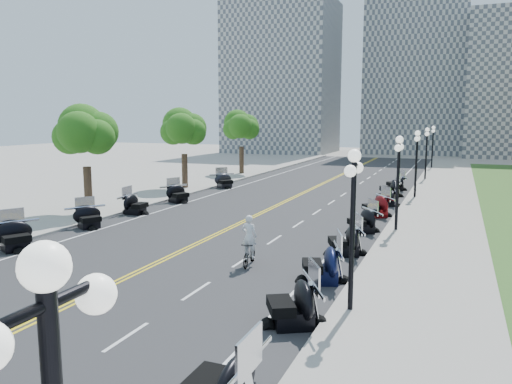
% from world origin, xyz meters
% --- Properties ---
extents(ground, '(160.00, 160.00, 0.00)m').
position_xyz_m(ground, '(0.00, 0.00, 0.00)').
color(ground, gray).
extents(road, '(16.00, 90.00, 0.01)m').
position_xyz_m(road, '(0.00, 10.00, 0.00)').
color(road, '#333335').
rests_on(road, ground).
extents(centerline_yellow_a, '(0.12, 90.00, 0.00)m').
position_xyz_m(centerline_yellow_a, '(-0.12, 10.00, 0.01)').
color(centerline_yellow_a, yellow).
rests_on(centerline_yellow_a, road).
extents(centerline_yellow_b, '(0.12, 90.00, 0.00)m').
position_xyz_m(centerline_yellow_b, '(0.12, 10.00, 0.01)').
color(centerline_yellow_b, yellow).
rests_on(centerline_yellow_b, road).
extents(edge_line_north, '(0.12, 90.00, 0.00)m').
position_xyz_m(edge_line_north, '(6.40, 10.00, 0.01)').
color(edge_line_north, white).
rests_on(edge_line_north, road).
extents(edge_line_south, '(0.12, 90.00, 0.00)m').
position_xyz_m(edge_line_south, '(-6.40, 10.00, 0.01)').
color(edge_line_south, white).
rests_on(edge_line_south, road).
extents(lane_dash_3, '(0.12, 2.00, 0.00)m').
position_xyz_m(lane_dash_3, '(3.20, -12.00, 0.01)').
color(lane_dash_3, white).
rests_on(lane_dash_3, road).
extents(lane_dash_4, '(0.12, 2.00, 0.00)m').
position_xyz_m(lane_dash_4, '(3.20, -8.00, 0.01)').
color(lane_dash_4, white).
rests_on(lane_dash_4, road).
extents(lane_dash_5, '(0.12, 2.00, 0.00)m').
position_xyz_m(lane_dash_5, '(3.20, -4.00, 0.01)').
color(lane_dash_5, white).
rests_on(lane_dash_5, road).
extents(lane_dash_6, '(0.12, 2.00, 0.00)m').
position_xyz_m(lane_dash_6, '(3.20, 0.00, 0.01)').
color(lane_dash_6, white).
rests_on(lane_dash_6, road).
extents(lane_dash_7, '(0.12, 2.00, 0.00)m').
position_xyz_m(lane_dash_7, '(3.20, 4.00, 0.01)').
color(lane_dash_7, white).
rests_on(lane_dash_7, road).
extents(lane_dash_8, '(0.12, 2.00, 0.00)m').
position_xyz_m(lane_dash_8, '(3.20, 8.00, 0.01)').
color(lane_dash_8, white).
rests_on(lane_dash_8, road).
extents(lane_dash_9, '(0.12, 2.00, 0.00)m').
position_xyz_m(lane_dash_9, '(3.20, 12.00, 0.01)').
color(lane_dash_9, white).
rests_on(lane_dash_9, road).
extents(lane_dash_10, '(0.12, 2.00, 0.00)m').
position_xyz_m(lane_dash_10, '(3.20, 16.00, 0.01)').
color(lane_dash_10, white).
rests_on(lane_dash_10, road).
extents(lane_dash_11, '(0.12, 2.00, 0.00)m').
position_xyz_m(lane_dash_11, '(3.20, 20.00, 0.01)').
color(lane_dash_11, white).
rests_on(lane_dash_11, road).
extents(lane_dash_12, '(0.12, 2.00, 0.00)m').
position_xyz_m(lane_dash_12, '(3.20, 24.00, 0.01)').
color(lane_dash_12, white).
rests_on(lane_dash_12, road).
extents(lane_dash_13, '(0.12, 2.00, 0.00)m').
position_xyz_m(lane_dash_13, '(3.20, 28.00, 0.01)').
color(lane_dash_13, white).
rests_on(lane_dash_13, road).
extents(lane_dash_14, '(0.12, 2.00, 0.00)m').
position_xyz_m(lane_dash_14, '(3.20, 32.00, 0.01)').
color(lane_dash_14, white).
rests_on(lane_dash_14, road).
extents(lane_dash_15, '(0.12, 2.00, 0.00)m').
position_xyz_m(lane_dash_15, '(3.20, 36.00, 0.01)').
color(lane_dash_15, white).
rests_on(lane_dash_15, road).
extents(lane_dash_16, '(0.12, 2.00, 0.00)m').
position_xyz_m(lane_dash_16, '(3.20, 40.00, 0.01)').
color(lane_dash_16, white).
rests_on(lane_dash_16, road).
extents(lane_dash_17, '(0.12, 2.00, 0.00)m').
position_xyz_m(lane_dash_17, '(3.20, 44.00, 0.01)').
color(lane_dash_17, white).
rests_on(lane_dash_17, road).
extents(lane_dash_18, '(0.12, 2.00, 0.00)m').
position_xyz_m(lane_dash_18, '(3.20, 48.00, 0.01)').
color(lane_dash_18, white).
rests_on(lane_dash_18, road).
extents(lane_dash_19, '(0.12, 2.00, 0.00)m').
position_xyz_m(lane_dash_19, '(3.20, 52.00, 0.01)').
color(lane_dash_19, white).
rests_on(lane_dash_19, road).
extents(sidewalk_north, '(5.00, 90.00, 0.15)m').
position_xyz_m(sidewalk_north, '(10.50, 10.00, 0.07)').
color(sidewalk_north, '#9E9991').
rests_on(sidewalk_north, ground).
extents(sidewalk_south, '(5.00, 90.00, 0.15)m').
position_xyz_m(sidewalk_south, '(-10.50, 10.00, 0.07)').
color(sidewalk_south, '#9E9991').
rests_on(sidewalk_south, ground).
extents(distant_block_a, '(18.00, 14.00, 26.00)m').
position_xyz_m(distant_block_a, '(-18.00, 62.00, 13.00)').
color(distant_block_a, gray).
rests_on(distant_block_a, ground).
extents(distant_block_b, '(16.00, 12.00, 30.00)m').
position_xyz_m(distant_block_b, '(4.00, 68.00, 15.00)').
color(distant_block_b, gray).
rests_on(distant_block_b, ground).
extents(street_lamp_1, '(0.50, 1.20, 4.90)m').
position_xyz_m(street_lamp_1, '(8.60, -8.00, 2.60)').
color(street_lamp_1, black).
rests_on(street_lamp_1, sidewalk_north).
extents(street_lamp_2, '(0.50, 1.20, 4.90)m').
position_xyz_m(street_lamp_2, '(8.60, 4.00, 2.60)').
color(street_lamp_2, black).
rests_on(street_lamp_2, sidewalk_north).
extents(street_lamp_3, '(0.50, 1.20, 4.90)m').
position_xyz_m(street_lamp_3, '(8.60, 16.00, 2.60)').
color(street_lamp_3, black).
rests_on(street_lamp_3, sidewalk_north).
extents(street_lamp_4, '(0.50, 1.20, 4.90)m').
position_xyz_m(street_lamp_4, '(8.60, 28.00, 2.60)').
color(street_lamp_4, black).
rests_on(street_lamp_4, sidewalk_north).
extents(street_lamp_5, '(0.50, 1.20, 4.90)m').
position_xyz_m(street_lamp_5, '(8.60, 40.00, 2.60)').
color(street_lamp_5, black).
rests_on(street_lamp_5, sidewalk_north).
extents(tree_2, '(4.80, 4.80, 9.20)m').
position_xyz_m(tree_2, '(-10.00, 2.00, 4.75)').
color(tree_2, '#235619').
rests_on(tree_2, sidewalk_south).
extents(tree_3, '(4.80, 4.80, 9.20)m').
position_xyz_m(tree_3, '(-10.00, 14.00, 4.75)').
color(tree_3, '#235619').
rests_on(tree_3, sidewalk_south).
extents(tree_4, '(4.80, 4.80, 9.20)m').
position_xyz_m(tree_4, '(-10.00, 26.00, 4.75)').
color(tree_4, '#235619').
rests_on(tree_4, sidewalk_south).
extents(motorcycle_n_2, '(2.18, 2.18, 1.52)m').
position_xyz_m(motorcycle_n_2, '(7.24, -14.30, 0.76)').
color(motorcycle_n_2, black).
rests_on(motorcycle_n_2, road).
extents(motorcycle_n_3, '(2.98, 2.98, 1.53)m').
position_xyz_m(motorcycle_n_3, '(7.22, -9.53, 0.77)').
color(motorcycle_n_3, black).
rests_on(motorcycle_n_3, road).
extents(motorcycle_n_4, '(2.81, 2.81, 1.53)m').
position_xyz_m(motorcycle_n_4, '(7.02, -5.41, 0.77)').
color(motorcycle_n_4, black).
rests_on(motorcycle_n_4, road).
extents(motorcycle_n_5, '(2.77, 2.77, 1.47)m').
position_xyz_m(motorcycle_n_5, '(7.02, -1.41, 0.74)').
color(motorcycle_n_5, black).
rests_on(motorcycle_n_5, road).
extents(motorcycle_n_6, '(2.83, 2.83, 1.42)m').
position_xyz_m(motorcycle_n_6, '(6.95, 3.24, 0.71)').
color(motorcycle_n_6, black).
rests_on(motorcycle_n_6, road).
extents(motorcycle_n_7, '(3.00, 3.00, 1.51)m').
position_xyz_m(motorcycle_n_7, '(6.97, 7.80, 0.76)').
color(motorcycle_n_7, '#590A0C').
rests_on(motorcycle_n_7, road).
extents(motorcycle_n_8, '(2.12, 2.12, 1.27)m').
position_xyz_m(motorcycle_n_8, '(7.12, 12.11, 0.64)').
color(motorcycle_n_8, black).
rests_on(motorcycle_n_8, road).
extents(motorcycle_n_9, '(2.72, 2.72, 1.54)m').
position_xyz_m(motorcycle_n_9, '(6.72, 16.26, 0.77)').
color(motorcycle_n_9, black).
rests_on(motorcycle_n_9, road).
extents(motorcycle_n_10, '(2.69, 2.69, 1.41)m').
position_xyz_m(motorcycle_n_10, '(6.76, 19.86, 0.70)').
color(motorcycle_n_10, black).
rests_on(motorcycle_n_10, road).
extents(motorcycle_s_4, '(2.92, 2.92, 1.50)m').
position_xyz_m(motorcycle_s_4, '(-7.14, -6.31, 0.75)').
color(motorcycle_s_4, black).
rests_on(motorcycle_s_4, road).
extents(motorcycle_s_5, '(2.67, 2.67, 1.36)m').
position_xyz_m(motorcycle_s_5, '(-7.20, -1.29, 0.68)').
color(motorcycle_s_5, black).
rests_on(motorcycle_s_5, road).
extents(motorcycle_s_6, '(2.17, 2.17, 1.41)m').
position_xyz_m(motorcycle_s_6, '(-7.25, 3.07, 0.71)').
color(motorcycle_s_6, black).
rests_on(motorcycle_s_6, road).
extents(motorcycle_s_7, '(2.68, 2.68, 1.42)m').
position_xyz_m(motorcycle_s_7, '(-7.03, 7.89, 0.71)').
color(motorcycle_s_7, black).
rests_on(motorcycle_s_7, road).
extents(motorcycle_s_9, '(2.85, 2.85, 1.42)m').
position_xyz_m(motorcycle_s_9, '(-7.18, 15.90, 0.71)').
color(motorcycle_s_9, black).
rests_on(motorcycle_s_9, road).
extents(bicycle, '(0.69, 1.74, 1.02)m').
position_xyz_m(bicycle, '(3.74, -4.50, 0.51)').
color(bicycle, '#A51414').
rests_on(bicycle, road).
extents(cyclist_rider, '(0.65, 0.42, 1.77)m').
position_xyz_m(cyclist_rider, '(3.74, -4.50, 1.90)').
color(cyclist_rider, silver).
rests_on(cyclist_rider, bicycle).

